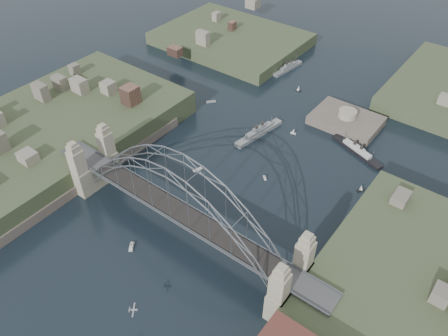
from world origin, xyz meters
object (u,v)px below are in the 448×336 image
at_px(bridge, 178,200).
at_px(naval_cruiser_far, 288,68).
at_px(naval_cruiser_near, 259,132).
at_px(fort_island, 345,125).
at_px(ocean_liner, 357,151).

relative_size(bridge, naval_cruiser_far, 5.23).
distance_m(naval_cruiser_near, naval_cruiser_far, 45.66).
xyz_separation_m(fort_island, naval_cruiser_far, (-34.92, 20.38, 1.18)).
height_order(naval_cruiser_far, ocean_liner, naval_cruiser_far).
relative_size(fort_island, naval_cruiser_far, 1.37).
relative_size(fort_island, naval_cruiser_near, 1.09).
relative_size(naval_cruiser_near, ocean_liner, 1.05).
relative_size(bridge, ocean_liner, 4.39).
xyz_separation_m(fort_island, naval_cruiser_near, (-19.94, -22.74, 1.27)).
distance_m(bridge, naval_cruiser_near, 49.25).
bearing_deg(naval_cruiser_far, naval_cruiser_near, -70.84).
bearing_deg(naval_cruiser_near, ocean_liner, 20.03).
bearing_deg(naval_cruiser_far, bridge, -75.77).
bearing_deg(fort_island, naval_cruiser_near, -131.24).
bearing_deg(naval_cruiser_near, bridge, -80.47).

